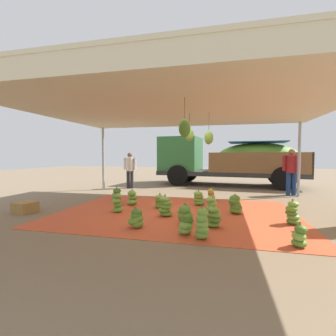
# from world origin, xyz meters

# --- Properties ---
(ground_plane) EXTENTS (40.00, 40.00, 0.00)m
(ground_plane) POSITION_xyz_m (0.00, 3.00, 0.00)
(ground_plane) COLOR #7F6B51
(tarp_orange) EXTENTS (5.92, 4.13, 0.01)m
(tarp_orange) POSITION_xyz_m (0.00, 0.00, 0.01)
(tarp_orange) COLOR #D1512D
(tarp_orange) RESTS_ON ground
(tent_canopy) EXTENTS (8.00, 7.00, 2.70)m
(tent_canopy) POSITION_xyz_m (0.01, -0.08, 2.61)
(tent_canopy) COLOR #9EA0A5
(tent_canopy) RESTS_ON ground
(banana_bunch_0) EXTENTS (0.43, 0.43, 0.46)m
(banana_bunch_0) POSITION_xyz_m (-2.11, 0.99, 0.21)
(banana_bunch_0) COLOR #477523
(banana_bunch_0) RESTS_ON tarp_orange
(banana_bunch_1) EXTENTS (0.39, 0.36, 0.55)m
(banana_bunch_1) POSITION_xyz_m (2.60, -0.48, 0.24)
(banana_bunch_1) COLOR #477523
(banana_bunch_1) RESTS_ON tarp_orange
(banana_bunch_2) EXTENTS (0.33, 0.33, 0.58)m
(banana_bunch_2) POSITION_xyz_m (0.51, -1.63, 0.26)
(banana_bunch_2) COLOR #6B9E38
(banana_bunch_2) RESTS_ON tarp_orange
(banana_bunch_3) EXTENTS (0.35, 0.34, 0.43)m
(banana_bunch_3) POSITION_xyz_m (-0.53, -1.43, 0.19)
(banana_bunch_3) COLOR #60932D
(banana_bunch_3) RESTS_ON tarp_orange
(banana_bunch_4) EXTENTS (0.42, 0.40, 0.52)m
(banana_bunch_4) POSITION_xyz_m (-0.17, -0.44, 0.23)
(banana_bunch_4) COLOR #6B9E38
(banana_bunch_4) RESTS_ON tarp_orange
(banana_bunch_5) EXTENTS (0.33, 0.33, 0.55)m
(banana_bunch_5) POSITION_xyz_m (0.92, -0.39, 0.25)
(banana_bunch_5) COLOR #60932D
(banana_bunch_5) RESTS_ON tarp_orange
(banana_bunch_6) EXTENTS (0.33, 0.32, 0.46)m
(banana_bunch_6) POSITION_xyz_m (0.82, 1.66, 0.20)
(banana_bunch_6) COLOR gold
(banana_bunch_6) RESTS_ON tarp_orange
(banana_bunch_7) EXTENTS (0.36, 0.35, 0.54)m
(banana_bunch_7) POSITION_xyz_m (-1.46, -0.33, 0.24)
(banana_bunch_7) COLOR #60932D
(banana_bunch_7) RESTS_ON tarp_orange
(banana_bunch_8) EXTENTS (0.41, 0.41, 0.46)m
(banana_bunch_8) POSITION_xyz_m (-1.42, 0.61, 0.21)
(banana_bunch_8) COLOR #6B9E38
(banana_bunch_8) RESTS_ON tarp_orange
(banana_bunch_9) EXTENTS (0.44, 0.42, 0.46)m
(banana_bunch_9) POSITION_xyz_m (0.49, 0.99, 0.21)
(banana_bunch_9) COLOR #518428
(banana_bunch_9) RESTS_ON tarp_orange
(banana_bunch_10) EXTENTS (0.45, 0.43, 0.50)m
(banana_bunch_10) POSITION_xyz_m (1.47, 0.20, 0.23)
(banana_bunch_10) COLOR #518428
(banana_bunch_10) RESTS_ON tarp_orange
(banana_bunch_11) EXTENTS (0.31, 0.32, 0.41)m
(banana_bunch_11) POSITION_xyz_m (2.35, -1.81, 0.17)
(banana_bunch_11) COLOR #518428
(banana_bunch_11) RESTS_ON tarp_orange
(banana_bunch_12) EXTENTS (0.40, 0.40, 0.42)m
(banana_bunch_12) POSITION_xyz_m (-0.51, 0.37, 0.18)
(banana_bunch_12) COLOR #518428
(banana_bunch_12) RESTS_ON tarp_orange
(banana_bunch_13) EXTENTS (0.32, 0.33, 0.59)m
(banana_bunch_13) POSITION_xyz_m (0.82, -1.81, 0.27)
(banana_bunch_13) COLOR #60932D
(banana_bunch_13) RESTS_ON tarp_orange
(banana_bunch_14) EXTENTS (0.39, 0.39, 0.44)m
(banana_bunch_14) POSITION_xyz_m (0.37, -0.93, 0.20)
(banana_bunch_14) COLOR #518428
(banana_bunch_14) RESTS_ON tarp_orange
(banana_bunch_15) EXTENTS (0.36, 0.35, 0.47)m
(banana_bunch_15) POSITION_xyz_m (0.99, -1.06, 0.20)
(banana_bunch_15) COLOR #60932D
(banana_bunch_15) RESTS_ON tarp_orange
(cargo_truck_main) EXTENTS (7.00, 3.04, 2.40)m
(cargo_truck_main) POSITION_xyz_m (1.35, 6.10, 1.28)
(cargo_truck_main) COLOR #2D2D2D
(cargo_truck_main) RESTS_ON ground
(worker_0) EXTENTS (0.63, 0.38, 1.71)m
(worker_0) POSITION_xyz_m (3.62, 3.54, 1.00)
(worker_0) COLOR navy
(worker_0) RESTS_ON ground
(worker_1) EXTENTS (0.58, 0.36, 1.59)m
(worker_1) POSITION_xyz_m (-2.86, 3.96, 0.93)
(worker_1) COLOR #26262D
(worker_1) RESTS_ON ground
(crate_0) EXTENTS (0.58, 0.54, 0.26)m
(crate_0) POSITION_xyz_m (-3.80, -0.83, 0.13)
(crate_0) COLOR olive
(crate_0) RESTS_ON ground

